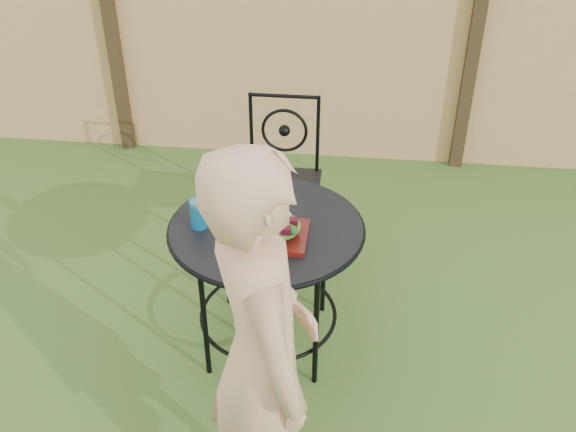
{
  "coord_description": "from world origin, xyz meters",
  "views": [
    {
      "loc": [
        0.53,
        -2.33,
        2.4
      ],
      "look_at": [
        0.24,
        0.15,
        0.75
      ],
      "focal_mm": 40.0,
      "sensor_mm": 36.0,
      "label": 1
    }
  ],
  "objects_px": {
    "patio_table": "(267,249)",
    "patio_chair": "(281,175)",
    "salad_plate": "(277,236)",
    "diner": "(263,356)"
  },
  "relations": [
    {
      "from": "patio_table",
      "to": "diner",
      "type": "height_order",
      "value": "diner"
    },
    {
      "from": "patio_chair",
      "to": "salad_plate",
      "type": "distance_m",
      "value": 0.98
    },
    {
      "from": "patio_table",
      "to": "salad_plate",
      "type": "xyz_separation_m",
      "value": [
        0.06,
        -0.09,
        0.15
      ]
    },
    {
      "from": "patio_table",
      "to": "patio_chair",
      "type": "bearing_deg",
      "value": 92.65
    },
    {
      "from": "diner",
      "to": "salad_plate",
      "type": "xyz_separation_m",
      "value": [
        -0.06,
        0.8,
        -0.07
      ]
    },
    {
      "from": "patio_chair",
      "to": "diner",
      "type": "relative_size",
      "value": 0.59
    },
    {
      "from": "patio_chair",
      "to": "patio_table",
      "type": "bearing_deg",
      "value": -87.35
    },
    {
      "from": "patio_table",
      "to": "patio_chair",
      "type": "xyz_separation_m",
      "value": [
        -0.04,
        0.86,
        -0.08
      ]
    },
    {
      "from": "patio_chair",
      "to": "diner",
      "type": "distance_m",
      "value": 1.79
    },
    {
      "from": "patio_table",
      "to": "diner",
      "type": "bearing_deg",
      "value": -82.35
    }
  ]
}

